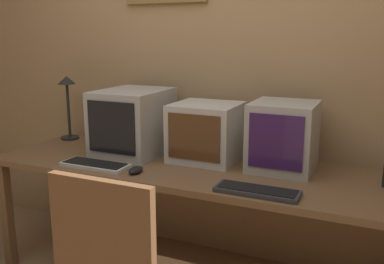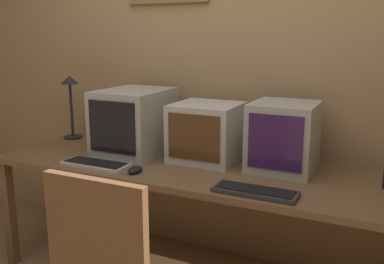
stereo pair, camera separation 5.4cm
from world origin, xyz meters
name	(u,v)px [view 2 (the right image)]	position (x,y,z in m)	size (l,w,h in m)	color
wall_back	(222,59)	(0.00, 1.49, 1.31)	(8.00, 0.08, 2.60)	tan
desk	(192,176)	(0.00, 1.04, 0.66)	(2.37, 0.73, 0.72)	brown
monitor_left	(134,121)	(-0.46, 1.15, 0.92)	(0.39, 0.48, 0.40)	#B7B2A8
monitor_center	(207,132)	(0.02, 1.20, 0.89)	(0.38, 0.37, 0.34)	beige
monitor_right	(284,137)	(0.48, 1.20, 0.91)	(0.34, 0.37, 0.38)	#B7B2A8
keyboard_main	(96,164)	(-0.49, 0.80, 0.74)	(0.40, 0.15, 0.03)	beige
keyboard_side	(255,191)	(0.46, 0.77, 0.74)	(0.40, 0.14, 0.03)	#333338
mouse_near_keyboard	(135,170)	(-0.23, 0.80, 0.74)	(0.06, 0.11, 0.04)	black
desk_lamp	(71,96)	(-1.07, 1.28, 1.03)	(0.13, 0.13, 0.45)	black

